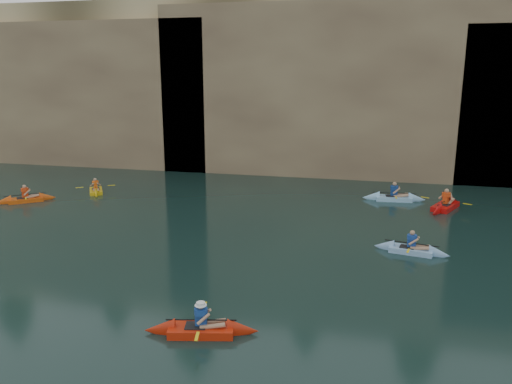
% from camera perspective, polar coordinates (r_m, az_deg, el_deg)
% --- Properties ---
extents(ground, '(160.00, 160.00, 0.00)m').
position_cam_1_polar(ground, '(13.12, -7.27, -17.77)').
color(ground, black).
rests_on(ground, ground).
extents(cliff, '(70.00, 16.00, 12.00)m').
position_cam_1_polar(cliff, '(40.65, 7.71, 12.41)').
color(cliff, tan).
rests_on(cliff, ground).
extents(cliff_slab_west, '(26.00, 2.40, 10.56)m').
position_cam_1_polar(cliff_slab_west, '(40.91, -23.19, 10.45)').
color(cliff_slab_west, '#9E875F').
rests_on(cliff_slab_west, ground).
extents(cliff_slab_center, '(24.00, 2.40, 11.40)m').
position_cam_1_polar(cliff_slab_center, '(33.12, 9.88, 11.55)').
color(cliff_slab_center, '#9E875F').
rests_on(cliff_slab_center, ground).
extents(sea_cave_west, '(4.50, 1.00, 4.00)m').
position_cam_1_polar(sea_cave_west, '(39.50, -20.94, 5.77)').
color(sea_cave_west, black).
rests_on(sea_cave_west, ground).
extents(sea_cave_center, '(3.50, 1.00, 3.20)m').
position_cam_1_polar(sea_cave_center, '(33.78, -0.72, 4.79)').
color(sea_cave_center, black).
rests_on(sea_cave_center, ground).
extents(sea_cave_east, '(5.00, 1.00, 4.50)m').
position_cam_1_polar(sea_cave_east, '(33.23, 23.49, 4.65)').
color(sea_cave_east, black).
rests_on(sea_cave_east, ground).
extents(main_kayaker, '(3.13, 2.07, 1.13)m').
position_cam_1_polar(main_kayaker, '(13.82, -6.27, -15.27)').
color(main_kayaker, red).
rests_on(main_kayaker, ground).
extents(kayaker_orange, '(2.79, 2.45, 1.15)m').
position_cam_1_polar(kayaker_orange, '(29.37, -24.83, -0.75)').
color(kayaker_orange, '#E5510E').
rests_on(kayaker_orange, ground).
extents(kayaker_ltblue_near, '(2.93, 2.21, 1.12)m').
position_cam_1_polar(kayaker_ltblue_near, '(20.20, 17.31, -6.28)').
color(kayaker_ltblue_near, '#8BBAE9').
rests_on(kayaker_ltblue_near, ground).
extents(kayaker_red_far, '(2.33, 3.53, 1.30)m').
position_cam_1_polar(kayaker_red_far, '(27.06, 20.82, -1.48)').
color(kayaker_red_far, red).
rests_on(kayaker_red_far, ground).
extents(kayaker_yellow, '(1.95, 2.59, 1.08)m').
position_cam_1_polar(kayaker_yellow, '(30.04, -17.82, 0.16)').
color(kayaker_yellow, yellow).
rests_on(kayaker_yellow, ground).
extents(kayaker_ltblue_mid, '(3.37, 2.49, 1.27)m').
position_cam_1_polar(kayaker_ltblue_mid, '(27.92, 15.46, -0.63)').
color(kayaker_ltblue_mid, '#98D4FF').
rests_on(kayaker_ltblue_mid, ground).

